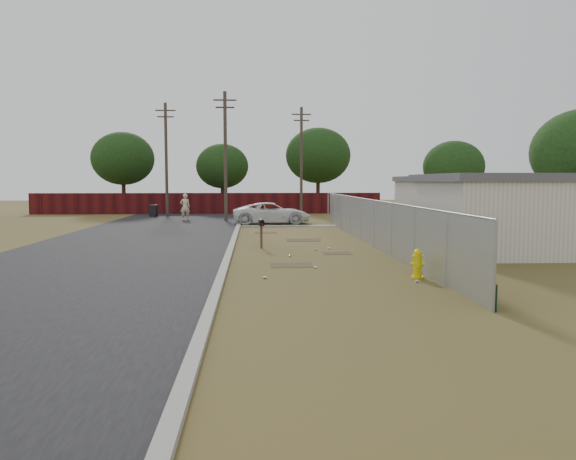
{
  "coord_description": "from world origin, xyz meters",
  "views": [
    {
      "loc": [
        -2.05,
        -23.58,
        2.82
      ],
      "look_at": [
        -0.84,
        -3.94,
        1.1
      ],
      "focal_mm": 35.0,
      "sensor_mm": 36.0,
      "label": 1
    }
  ],
  "objects": [
    {
      "name": "pickup_truck",
      "position": [
        -0.86,
        13.31,
        0.71
      ],
      "size": [
        5.22,
        2.64,
        1.42
      ],
      "primitive_type": "imported",
      "rotation": [
        0.0,
        0.0,
        1.63
      ],
      "color": "white",
      "rests_on": "ground"
    },
    {
      "name": "houses",
      "position": [
        9.7,
        3.13,
        1.56
      ],
      "size": [
        9.3,
        17.24,
        3.1
      ],
      "color": "silver",
      "rests_on": "ground"
    },
    {
      "name": "trash_bin",
      "position": [
        -9.97,
        21.31,
        0.48
      ],
      "size": [
        0.71,
        0.77,
        0.94
      ],
      "color": "black",
      "rests_on": "ground"
    },
    {
      "name": "privacy_fence",
      "position": [
        -6.0,
        25.0,
        0.9
      ],
      "size": [
        30.0,
        0.12,
        1.8
      ],
      "primitive_type": "cube",
      "color": "#4B1010",
      "rests_on": "ground"
    },
    {
      "name": "scattered_litter",
      "position": [
        0.38,
        -3.21,
        0.04
      ],
      "size": [
        4.33,
        12.22,
        0.07
      ],
      "color": "silver",
      "rests_on": "ground"
    },
    {
      "name": "street",
      "position": [
        -6.76,
        8.05,
        0.02
      ],
      "size": [
        15.1,
        60.0,
        0.12
      ],
      "color": "black",
      "rests_on": "ground"
    },
    {
      "name": "mailbox",
      "position": [
        -1.73,
        -0.14,
        0.97
      ],
      "size": [
        0.26,
        0.54,
        1.23
      ],
      "color": "brown",
      "rests_on": "ground"
    },
    {
      "name": "utility_poles",
      "position": [
        -3.67,
        20.67,
        4.69
      ],
      "size": [
        12.6,
        8.24,
        9.0
      ],
      "color": "#453A2E",
      "rests_on": "ground"
    },
    {
      "name": "horizon_trees",
      "position": [
        0.84,
        23.56,
        4.63
      ],
      "size": [
        33.32,
        31.94,
        7.78
      ],
      "color": "#342617",
      "rests_on": "ground"
    },
    {
      "name": "chainlink_fence",
      "position": [
        3.12,
        1.03,
        0.8
      ],
      "size": [
        0.1,
        27.06,
        2.02
      ],
      "color": "#909498",
      "rests_on": "ground"
    },
    {
      "name": "fire_hydrant",
      "position": [
        2.7,
        -7.7,
        0.42
      ],
      "size": [
        0.44,
        0.44,
        0.89
      ],
      "color": "yellow",
      "rests_on": "ground"
    },
    {
      "name": "pedestrian",
      "position": [
        -6.99,
        17.25,
        0.96
      ],
      "size": [
        0.79,
        0.61,
        1.92
      ],
      "primitive_type": "imported",
      "rotation": [
        0.0,
        0.0,
        3.38
      ],
      "color": "beige",
      "rests_on": "ground"
    },
    {
      "name": "ground",
      "position": [
        0.0,
        0.0,
        0.0
      ],
      "size": [
        120.0,
        120.0,
        0.0
      ],
      "primitive_type": "plane",
      "color": "brown",
      "rests_on": "ground"
    }
  ]
}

